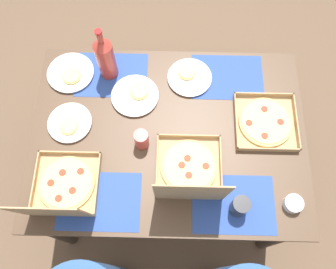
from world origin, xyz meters
name	(u,v)px	position (x,y,z in m)	size (l,w,h in m)	color
ground_plane	(168,177)	(0.00, 0.00, 0.00)	(6.00, 6.00, 0.00)	brown
dining_table	(168,143)	(0.00, 0.00, 0.63)	(1.30, 0.94, 0.75)	#3F3328
placemat_near_left	(227,77)	(-0.29, -0.32, 0.75)	(0.36, 0.26, 0.00)	#2D4C9E
placemat_near_right	(112,75)	(0.29, -0.32, 0.75)	(0.36, 0.26, 0.00)	#2D4C9E
placemat_far_left	(233,204)	(-0.29, 0.32, 0.75)	(0.36, 0.26, 0.00)	#2D4C9E
placemat_far_right	(99,201)	(0.29, 0.32, 0.75)	(0.36, 0.26, 0.00)	#2D4C9E
pizza_box_corner_right	(265,122)	(-0.46, -0.07, 0.76)	(0.29, 0.29, 0.04)	tan
pizza_box_center	(63,189)	(0.44, 0.28, 0.80)	(0.28, 0.31, 0.32)	tan
pizza_box_corner_left	(189,172)	(-0.10, 0.19, 0.80)	(0.29, 0.32, 0.33)	tan
plate_far_left	(189,77)	(-0.10, -0.31, 0.76)	(0.22, 0.22, 0.03)	white
plate_middle	(135,95)	(0.17, -0.20, 0.76)	(0.23, 0.23, 0.03)	white
plate_far_right	(71,73)	(0.50, -0.32, 0.76)	(0.24, 0.24, 0.03)	white
plate_near_left	(70,123)	(0.47, -0.04, 0.76)	(0.21, 0.21, 0.03)	white
soda_bottle	(105,57)	(0.30, -0.33, 0.88)	(0.09, 0.09, 0.32)	#B2382D
cup_spare	(240,206)	(-0.31, 0.34, 0.81)	(0.08, 0.08, 0.11)	#333338
cup_dark	(141,139)	(0.12, 0.05, 0.80)	(0.07, 0.07, 0.11)	#BF4742
condiment_bowl	(293,204)	(-0.55, 0.32, 0.77)	(0.08, 0.08, 0.04)	white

